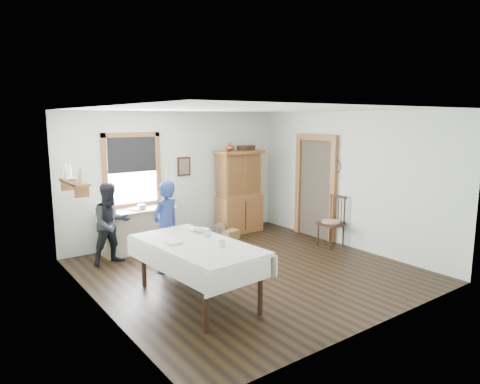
# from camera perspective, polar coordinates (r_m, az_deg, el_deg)

# --- Properties ---
(room) EXTENTS (5.01, 5.01, 2.70)m
(room) POSITION_cam_1_polar(r_m,az_deg,el_deg) (7.05, 1.16, -0.06)
(room) COLOR black
(room) RESTS_ON ground
(window) EXTENTS (1.18, 0.07, 1.48)m
(window) POSITION_cam_1_polar(r_m,az_deg,el_deg) (8.66, -14.18, 3.36)
(window) COLOR white
(window) RESTS_ON room
(doorway) EXTENTS (0.09, 1.14, 2.22)m
(doorway) POSITION_cam_1_polar(r_m,az_deg,el_deg) (9.33, 10.03, 1.04)
(doorway) COLOR #494034
(doorway) RESTS_ON room
(wall_shelf) EXTENTS (0.24, 1.00, 0.44)m
(wall_shelf) POSITION_cam_1_polar(r_m,az_deg,el_deg) (7.36, -21.34, 1.44)
(wall_shelf) COLOR #9B6030
(wall_shelf) RESTS_ON room
(framed_picture) EXTENTS (0.30, 0.04, 0.40)m
(framed_picture) POSITION_cam_1_polar(r_m,az_deg,el_deg) (9.15, -7.47, 3.39)
(framed_picture) COLOR black
(framed_picture) RESTS_ON room
(rug_beater) EXTENTS (0.01, 0.27, 0.27)m
(rug_beater) POSITION_cam_1_polar(r_m,az_deg,el_deg) (8.89, 12.67, 4.15)
(rug_beater) COLOR black
(rug_beater) RESTS_ON room
(work_counter) EXTENTS (1.47, 0.61, 0.83)m
(work_counter) POSITION_cam_1_polar(r_m,az_deg,el_deg) (8.58, -13.41, -4.95)
(work_counter) COLOR tan
(work_counter) RESTS_ON room
(china_hutch) EXTENTS (1.09, 0.52, 1.85)m
(china_hutch) POSITION_cam_1_polar(r_m,az_deg,el_deg) (9.64, -0.06, 0.04)
(china_hutch) COLOR #9B6030
(china_hutch) RESTS_ON room
(dining_table) EXTENTS (1.26, 2.16, 0.83)m
(dining_table) POSITION_cam_1_polar(r_m,az_deg,el_deg) (6.19, -5.72, -10.48)
(dining_table) COLOR silver
(dining_table) RESTS_ON room
(spindle_chair) EXTENTS (0.50, 0.50, 1.03)m
(spindle_chair) POSITION_cam_1_polar(r_m,az_deg,el_deg) (8.82, 12.05, -3.80)
(spindle_chair) COLOR black
(spindle_chair) RESTS_ON room
(pail) EXTENTS (0.26, 0.26, 0.28)m
(pail) POSITION_cam_1_polar(r_m,az_deg,el_deg) (9.26, -2.79, -5.37)
(pail) COLOR gray
(pail) RESTS_ON room
(wicker_basket) EXTENTS (0.37, 0.29, 0.20)m
(wicker_basket) POSITION_cam_1_polar(r_m,az_deg,el_deg) (9.21, -1.26, -5.70)
(wicker_basket) COLOR #9D7947
(wicker_basket) RESTS_ON room
(woman_blue) EXTENTS (0.61, 0.50, 1.43)m
(woman_blue) POSITION_cam_1_polar(r_m,az_deg,el_deg) (7.26, -9.85, -5.03)
(woman_blue) COLOR navy
(woman_blue) RESTS_ON room
(figure_dark) EXTENTS (0.68, 0.54, 1.34)m
(figure_dark) POSITION_cam_1_polar(r_m,az_deg,el_deg) (7.90, -16.76, -4.43)
(figure_dark) COLOR black
(figure_dark) RESTS_ON room
(table_cup_a) EXTENTS (0.13, 0.13, 0.09)m
(table_cup_a) POSITION_cam_1_polar(r_m,az_deg,el_deg) (6.36, -4.39, -5.52)
(table_cup_a) COLOR white
(table_cup_a) RESTS_ON dining_table
(table_cup_b) EXTENTS (0.13, 0.13, 0.10)m
(table_cup_b) POSITION_cam_1_polar(r_m,az_deg,el_deg) (5.83, -2.41, -6.90)
(table_cup_b) COLOR white
(table_cup_b) RESTS_ON dining_table
(table_bowl) EXTENTS (0.25, 0.25, 0.06)m
(table_bowl) POSITION_cam_1_polar(r_m,az_deg,el_deg) (6.61, -5.14, -5.10)
(table_bowl) COLOR white
(table_bowl) RESTS_ON dining_table
(counter_book) EXTENTS (0.24, 0.28, 0.02)m
(counter_book) POSITION_cam_1_polar(r_m,az_deg,el_deg) (8.37, -14.35, -2.37)
(counter_book) COLOR brown
(counter_book) RESTS_ON work_counter
(counter_bowl) EXTENTS (0.20, 0.20, 0.06)m
(counter_bowl) POSITION_cam_1_polar(r_m,az_deg,el_deg) (8.20, -16.69, -2.59)
(counter_bowl) COLOR white
(counter_bowl) RESTS_ON work_counter
(shelf_bowl) EXTENTS (0.22, 0.22, 0.05)m
(shelf_bowl) POSITION_cam_1_polar(r_m,az_deg,el_deg) (7.37, -21.38, 1.64)
(shelf_bowl) COLOR white
(shelf_bowl) RESTS_ON wall_shelf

